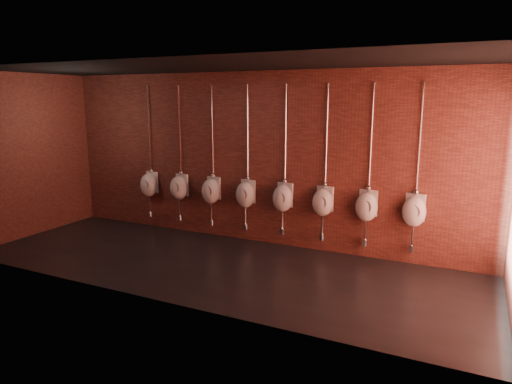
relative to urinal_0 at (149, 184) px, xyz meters
The scene contains 10 objects.
ground 2.95m from the urinal_0, 29.28° to the right, with size 8.50×8.50×0.00m, color black.
room_shell 3.00m from the urinal_0, 29.28° to the right, with size 8.54×3.04×3.22m.
urinal_0 is the anchor object (origin of this frame).
urinal_1 0.76m from the urinal_0, ahead, with size 0.43×0.39×2.72m.
urinal_2 1.52m from the urinal_0, ahead, with size 0.43×0.39×2.72m.
urinal_3 2.28m from the urinal_0, ahead, with size 0.43×0.39×2.72m.
urinal_4 3.04m from the urinal_0, ahead, with size 0.43×0.39×2.72m.
urinal_5 3.81m from the urinal_0, ahead, with size 0.43×0.39×2.72m.
urinal_6 4.57m from the urinal_0, ahead, with size 0.43×0.39×2.72m.
urinal_7 5.33m from the urinal_0, ahead, with size 0.43×0.39×2.72m.
Camera 1 is at (3.68, -6.15, 2.70)m, focal length 32.00 mm.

